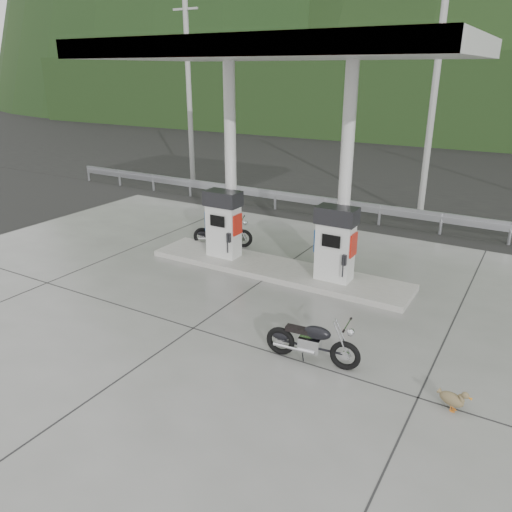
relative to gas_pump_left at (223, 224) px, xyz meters
The scene contains 17 objects.
ground 3.16m from the gas_pump_left, 57.38° to the right, with size 160.00×160.00×0.00m, color black.
forecourt_apron 3.15m from the gas_pump_left, 57.38° to the right, with size 18.00×14.00×0.02m, color slate.
pump_island 1.87m from the gas_pump_left, ahead, with size 7.00×1.40×0.15m, color gray.
gas_pump_left is the anchor object (origin of this frame).
gas_pump_right 3.20m from the gas_pump_left, ahead, with size 0.95×0.55×1.80m, color silver, non-canonical shape.
canopy_column_left 1.65m from the gas_pump_left, 90.00° to the left, with size 0.30×0.30×5.00m, color silver.
canopy_column_right 3.60m from the gas_pump_left, ahead, with size 0.30×0.30×5.00m, color silver.
canopy_roof 4.59m from the gas_pump_left, ahead, with size 8.50×5.00×0.40m, color silver.
guardrail 5.74m from the gas_pump_left, 73.78° to the left, with size 26.00×0.16×1.42m, color #93959A, non-canonical shape.
road 9.20m from the gas_pump_left, 79.92° to the left, with size 60.00×7.00×0.01m, color black.
utility_pole_a 9.93m from the gas_pump_left, 132.44° to the left, with size 0.22×0.22×8.00m, color gray.
utility_pole_b 8.40m from the gas_pump_left, 62.78° to the left, with size 0.22×0.22×8.00m, color gray.
tree_band 27.61m from the gas_pump_left, 86.67° to the left, with size 80.00×6.00×6.00m, color black.
forested_hills 57.53m from the gas_pump_left, 88.41° to the left, with size 100.00×40.00×140.00m, color black, non-canonical shape.
motorcycle_left 1.36m from the gas_pump_left, 125.80° to the left, with size 1.66×0.52×0.78m, color black, non-canonical shape.
motorcycle_right 5.42m from the gas_pump_left, 39.04° to the right, with size 1.64×0.52×0.78m, color black, non-canonical shape.
duck 7.53m from the gas_pump_left, 28.11° to the right, with size 0.48×0.13×0.35m, color brown, non-canonical shape.
Camera 1 is at (5.66, -8.07, 4.96)m, focal length 35.00 mm.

